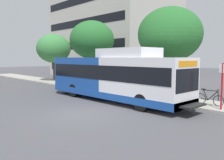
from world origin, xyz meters
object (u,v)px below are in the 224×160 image
at_px(transit_bus, 113,77).
at_px(bicycle_parked, 209,98).
at_px(bus_stop_sign_pole, 222,83).
at_px(street_tree_mid_block, 92,40).
at_px(street_tree_near_stop, 170,35).
at_px(street_tree_far_block, 54,48).

relative_size(transit_bus, bicycle_parked, 6.96).
height_order(bus_stop_sign_pole, bicycle_parked, bus_stop_sign_pole).
relative_size(bicycle_parked, street_tree_mid_block, 0.26).
bearing_deg(street_tree_near_stop, bus_stop_sign_pole, -111.74).
distance_m(transit_bus, bicycle_parked, 6.40).
xyz_separation_m(bus_stop_sign_pole, street_tree_mid_block, (1.97, 14.18, 3.23)).
xyz_separation_m(transit_bus, bus_stop_sign_pole, (2.08, -6.64, -0.05)).
bearing_deg(transit_bus, street_tree_near_stop, -25.84).
height_order(street_tree_near_stop, street_tree_far_block, street_tree_near_stop).
bearing_deg(bus_stop_sign_pole, bicycle_parked, 54.31).
bearing_deg(bus_stop_sign_pole, street_tree_near_stop, 68.26).
height_order(transit_bus, street_tree_mid_block, street_tree_mid_block).
bearing_deg(street_tree_far_block, street_tree_mid_block, -86.85).
relative_size(street_tree_near_stop, street_tree_far_block, 1.13).
height_order(bus_stop_sign_pole, street_tree_mid_block, street_tree_mid_block).
distance_m(bicycle_parked, street_tree_near_stop, 5.72).
xyz_separation_m(bicycle_parked, street_tree_mid_block, (1.24, 13.17, 4.32)).
relative_size(transit_bus, street_tree_far_block, 2.09).
height_order(transit_bus, street_tree_far_block, street_tree_far_block).
relative_size(transit_bus, street_tree_mid_block, 1.83).
bearing_deg(street_tree_mid_block, bus_stop_sign_pole, -97.90).
xyz_separation_m(street_tree_mid_block, street_tree_far_block, (-0.40, 7.28, -0.70)).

